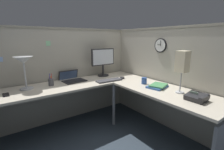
{
  "coord_description": "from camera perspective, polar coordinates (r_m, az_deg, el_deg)",
  "views": [
    {
      "loc": [
        -1.31,
        -1.84,
        1.4
      ],
      "look_at": [
        0.05,
        0.06,
        0.88
      ],
      "focal_mm": 26.03,
      "sensor_mm": 36.0,
      "label": 1
    }
  ],
  "objects": [
    {
      "name": "office_phone",
      "position": [
        2.04,
        27.68,
        -6.99
      ],
      "size": [
        0.19,
        0.21,
        0.11
      ],
      "color": "#232326",
      "rests_on": "desk"
    },
    {
      "name": "wall_clock",
      "position": [
        2.69,
        16.74,
        9.92
      ],
      "size": [
        0.04,
        0.22,
        0.22
      ],
      "color": "black"
    },
    {
      "name": "desk_lamp_paper",
      "position": [
        2.17,
        23.49,
        3.93
      ],
      "size": [
        0.13,
        0.13,
        0.53
      ],
      "color": "#B7BABF",
      "rests_on": "desk"
    },
    {
      "name": "cell_phone",
      "position": [
        2.37,
        -33.25,
        -5.83
      ],
      "size": [
        0.07,
        0.14,
        0.01
      ],
      "primitive_type": "cube",
      "rotation": [
        0.0,
        0.0,
        0.01
      ],
      "color": "black",
      "rests_on": "desk"
    },
    {
      "name": "coffee_mug",
      "position": [
        2.51,
        11.22,
        -2.0
      ],
      "size": [
        0.08,
        0.08,
        0.1
      ],
      "primitive_type": "cylinder",
      "color": "#2D4C8C",
      "rests_on": "desk"
    },
    {
      "name": "desk",
      "position": [
        2.27,
        -2.54,
        -7.23
      ],
      "size": [
        2.35,
        2.15,
        0.73
      ],
      "color": "beige",
      "rests_on": "ground"
    },
    {
      "name": "ground_plane",
      "position": [
        2.66,
        -0.21,
        -19.22
      ],
      "size": [
        6.8,
        6.8,
        0.0
      ],
      "primitive_type": "plane",
      "color": "#2D3842"
    },
    {
      "name": "monitor",
      "position": [
        2.96,
        -3.17,
        5.26
      ],
      "size": [
        0.46,
        0.2,
        0.5
      ],
      "color": "#232326",
      "rests_on": "desk"
    },
    {
      "name": "cubicle_wall_back",
      "position": [
        2.93,
        -16.08,
        0.14
      ],
      "size": [
        2.57,
        0.12,
        1.58
      ],
      "color": "#A8A393",
      "rests_on": "ground"
    },
    {
      "name": "desk_lamp_dome",
      "position": [
        2.44,
        -28.63,
        3.82
      ],
      "size": [
        0.24,
        0.24,
        0.44
      ],
      "color": "#B7BABF",
      "rests_on": "desk"
    },
    {
      "name": "pen_cup",
      "position": [
        2.54,
        -20.65,
        -2.3
      ],
      "size": [
        0.08,
        0.08,
        0.18
      ],
      "color": "#4C4C51",
      "rests_on": "desk"
    },
    {
      "name": "pinned_note_middle",
      "position": [
        2.75,
        -21.49,
        10.3
      ],
      "size": [
        0.07,
        0.0,
        0.08
      ],
      "primitive_type": "cube",
      "color": "#8CCC99"
    },
    {
      "name": "computer_mouse",
      "position": [
        2.8,
        3.64,
        -0.94
      ],
      "size": [
        0.06,
        0.1,
        0.03
      ],
      "primitive_type": "ellipsoid",
      "color": "black",
      "rests_on": "desk"
    },
    {
      "name": "keyboard",
      "position": [
        2.64,
        -0.99,
        -1.9
      ],
      "size": [
        0.44,
        0.16,
        0.02
      ],
      "primitive_type": "cube",
      "rotation": [
        0.0,
        0.0,
        -0.06
      ],
      "color": "#38383D",
      "rests_on": "desk"
    },
    {
      "name": "book_stack",
      "position": [
        2.38,
        15.77,
        -3.75
      ],
      "size": [
        0.33,
        0.27,
        0.04
      ],
      "color": "#335999",
      "rests_on": "desk"
    },
    {
      "name": "cubicle_wall_right",
      "position": [
        2.76,
        18.03,
        -0.78
      ],
      "size": [
        0.12,
        2.37,
        1.58
      ],
      "color": "#A8A393",
      "rests_on": "ground"
    },
    {
      "name": "laptop",
      "position": [
        2.76,
        -13.95,
        -1.32
      ],
      "size": [
        0.37,
        0.4,
        0.22
      ],
      "color": "#232326",
      "rests_on": "desk"
    }
  ]
}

